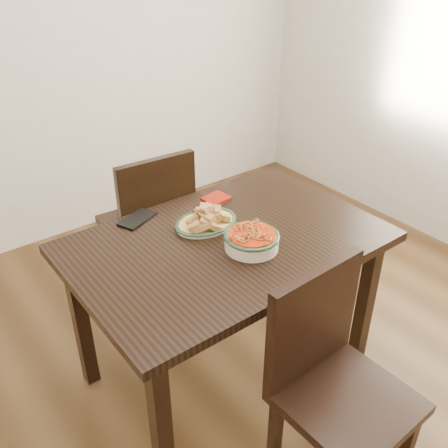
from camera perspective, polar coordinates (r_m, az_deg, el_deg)
floor at (r=2.55m, az=3.31°, el=-15.77°), size 3.50×3.50×0.00m
wall_back at (r=3.31m, az=-17.20°, el=20.07°), size 3.50×0.10×2.60m
dining_table at (r=2.10m, az=0.33°, el=-3.79°), size 1.27×0.85×0.75m
chair_far at (r=2.70m, az=-8.37°, el=0.51°), size 0.45×0.45×0.89m
chair_near at (r=1.87m, az=12.17°, el=-16.40°), size 0.43×0.43×0.89m
fish_plate at (r=2.12m, az=-2.09°, el=0.95°), size 0.28×0.22×0.11m
noodle_bowl at (r=1.97m, az=3.18°, el=-1.67°), size 0.23×0.23×0.08m
smartphone at (r=2.21m, az=-9.87°, el=0.57°), size 0.19×0.15×0.01m
napkin at (r=2.34m, az=-0.92°, el=2.95°), size 0.13×0.11×0.01m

